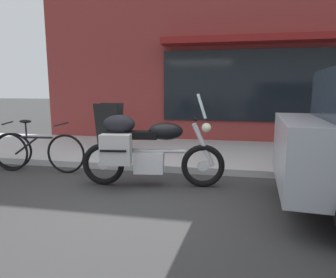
{
  "coord_description": "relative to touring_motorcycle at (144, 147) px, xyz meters",
  "views": [
    {
      "loc": [
        1.14,
        -3.69,
        1.46
      ],
      "look_at": [
        0.24,
        0.82,
        0.7
      ],
      "focal_mm": 32.13,
      "sensor_mm": 36.0,
      "label": 1
    }
  ],
  "objects": [
    {
      "name": "ground_plane",
      "position": [
        0.08,
        -0.57,
        -0.61
      ],
      "size": [
        80.0,
        80.0,
        0.0
      ],
      "primitive_type": "plane",
      "color": "#323232"
    },
    {
      "name": "touring_motorcycle",
      "position": [
        0.0,
        0.0,
        0.0
      ],
      "size": [
        2.17,
        0.83,
        1.4
      ],
      "color": "black",
      "rests_on": "ground_plane"
    },
    {
      "name": "parked_bicycle",
      "position": [
        -2.07,
        0.4,
        -0.23
      ],
      "size": [
        1.75,
        0.48,
        0.94
      ],
      "color": "black",
      "rests_on": "ground_plane"
    },
    {
      "name": "sandwich_board_sign",
      "position": [
        -1.39,
        2.07,
        0.03
      ],
      "size": [
        0.55,
        0.43,
        1.03
      ],
      "color": "black",
      "rests_on": "sidewalk_curb"
    }
  ]
}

